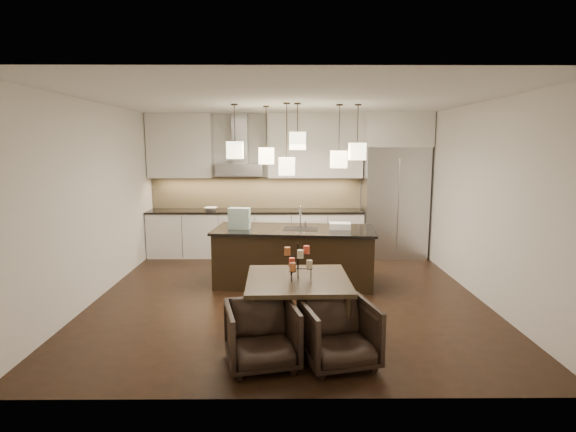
{
  "coord_description": "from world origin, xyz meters",
  "views": [
    {
      "loc": [
        -0.05,
        -6.36,
        2.18
      ],
      "look_at": [
        0.0,
        0.2,
        1.15
      ],
      "focal_mm": 28.0,
      "sensor_mm": 36.0,
      "label": 1
    }
  ],
  "objects_px": {
    "armchair_right": "(339,334)",
    "refrigerator": "(394,202)",
    "dining_table": "(298,307)",
    "armchair_left": "(262,335)",
    "island_body": "(294,257)"
  },
  "relations": [
    {
      "from": "armchair_right",
      "to": "refrigerator",
      "type": "bearing_deg",
      "value": 56.7
    },
    {
      "from": "dining_table",
      "to": "armchair_right",
      "type": "height_order",
      "value": "dining_table"
    },
    {
      "from": "dining_table",
      "to": "armchair_left",
      "type": "xyz_separation_m",
      "value": [
        -0.38,
        -0.7,
        -0.03
      ]
    },
    {
      "from": "refrigerator",
      "to": "dining_table",
      "type": "xyz_separation_m",
      "value": [
        -2.0,
        -3.82,
        -0.73
      ]
    },
    {
      "from": "island_body",
      "to": "armchair_right",
      "type": "bearing_deg",
      "value": -76.22
    },
    {
      "from": "refrigerator",
      "to": "island_body",
      "type": "distance_m",
      "value": 2.77
    },
    {
      "from": "island_body",
      "to": "armchair_right",
      "type": "relative_size",
      "value": 3.41
    },
    {
      "from": "armchair_left",
      "to": "dining_table",
      "type": "bearing_deg",
      "value": 48.71
    },
    {
      "from": "island_body",
      "to": "armchair_left",
      "type": "bearing_deg",
      "value": -92.41
    },
    {
      "from": "island_body",
      "to": "dining_table",
      "type": "relative_size",
      "value": 2.1
    },
    {
      "from": "dining_table",
      "to": "armchair_right",
      "type": "distance_m",
      "value": 0.79
    },
    {
      "from": "dining_table",
      "to": "armchair_left",
      "type": "height_order",
      "value": "dining_table"
    },
    {
      "from": "island_body",
      "to": "dining_table",
      "type": "distance_m",
      "value": 2.02
    },
    {
      "from": "armchair_right",
      "to": "armchair_left",
      "type": "bearing_deg",
      "value": 167.74
    },
    {
      "from": "armchair_left",
      "to": "armchair_right",
      "type": "distance_m",
      "value": 0.77
    }
  ]
}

